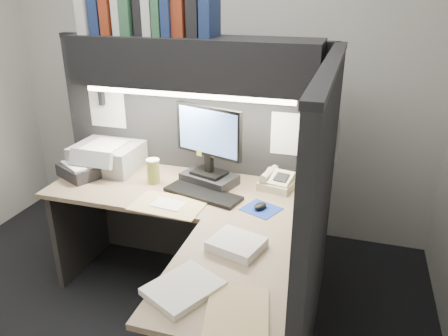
{
  "coord_description": "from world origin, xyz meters",
  "views": [
    {
      "loc": [
        1.1,
        -1.77,
        1.92
      ],
      "look_at": [
        0.39,
        0.51,
        0.93
      ],
      "focal_mm": 35.0,
      "sensor_mm": 36.0,
      "label": 1
    }
  ],
  "objects": [
    {
      "name": "telephone",
      "position": [
        0.68,
        0.76,
        0.77
      ],
      "size": [
        0.24,
        0.25,
        0.08
      ],
      "primitive_type": "cube",
      "rotation": [
        0.0,
        0.0,
        -0.21
      ],
      "color": "beige",
      "rests_on": "desk"
    },
    {
      "name": "desk",
      "position": [
        0.43,
        -0.0,
        0.44
      ],
      "size": [
        1.7,
        1.53,
        0.73
      ],
      "color": "#977860",
      "rests_on": "floor"
    },
    {
      "name": "paper_stack_a",
      "position": [
        0.62,
        0.0,
        0.75
      ],
      "size": [
        0.29,
        0.27,
        0.05
      ],
      "primitive_type": "cube",
      "rotation": [
        0.0,
        0.0,
        -0.28
      ],
      "color": "white",
      "rests_on": "desk"
    },
    {
      "name": "pinned_papers",
      "position": [
        0.42,
        0.56,
        1.05
      ],
      "size": [
        1.76,
        1.31,
        0.51
      ],
      "color": "white",
      "rests_on": "partition_back"
    },
    {
      "name": "overhead_shelf",
      "position": [
        0.12,
        0.75,
        1.5
      ],
      "size": [
        1.55,
        0.34,
        0.3
      ],
      "primitive_type": "cube",
      "color": "black",
      "rests_on": "partition_back"
    },
    {
      "name": "partition_back",
      "position": [
        0.03,
        0.93,
        0.8
      ],
      "size": [
        1.9,
        0.06,
        1.6
      ],
      "primitive_type": "cube",
      "color": "black",
      "rests_on": "floor"
    },
    {
      "name": "open_folder",
      "position": [
        0.11,
        0.32,
        0.73
      ],
      "size": [
        0.43,
        0.29,
        0.01
      ],
      "primitive_type": "cube",
      "rotation": [
        0.0,
        0.0,
        -0.05
      ],
      "color": "tan",
      "rests_on": "desk"
    },
    {
      "name": "mousepad",
      "position": [
        0.64,
        0.44,
        0.73
      ],
      "size": [
        0.25,
        0.24,
        0.0
      ],
      "primitive_type": "cube",
      "rotation": [
        0.0,
        0.0,
        -0.4
      ],
      "color": "navy",
      "rests_on": "desk"
    },
    {
      "name": "notebook_stack",
      "position": [
        -0.63,
        0.55,
        0.77
      ],
      "size": [
        0.35,
        0.33,
        0.08
      ],
      "primitive_type": "cube",
      "rotation": [
        0.0,
        0.0,
        -0.45
      ],
      "color": "black",
      "rests_on": "desk"
    },
    {
      "name": "task_light_tube",
      "position": [
        0.12,
        0.61,
        1.33
      ],
      "size": [
        1.32,
        0.04,
        0.04
      ],
      "primitive_type": "cylinder",
      "rotation": [
        0.0,
        1.57,
        0.0
      ],
      "color": "white",
      "rests_on": "overhead_shelf"
    },
    {
      "name": "mouse",
      "position": [
        0.64,
        0.44,
        0.75
      ],
      "size": [
        0.09,
        0.11,
        0.03
      ],
      "primitive_type": "ellipsoid",
      "rotation": [
        0.0,
        0.0,
        -0.4
      ],
      "color": "black",
      "rests_on": "mousepad"
    },
    {
      "name": "wall_back",
      "position": [
        0.0,
        1.5,
        1.35
      ],
      "size": [
        3.5,
        0.04,
        2.7
      ],
      "primitive_type": "cube",
      "color": "beige",
      "rests_on": "floor"
    },
    {
      "name": "monitor",
      "position": [
        0.24,
        0.68,
        0.94
      ],
      "size": [
        0.47,
        0.31,
        0.52
      ],
      "rotation": [
        0.0,
        0.0,
        -0.31
      ],
      "color": "black",
      "rests_on": "desk"
    },
    {
      "name": "paper_stack_b",
      "position": [
        0.49,
        -0.38,
        0.74
      ],
      "size": [
        0.35,
        0.37,
        0.03
      ],
      "primitive_type": "cube",
      "rotation": [
        0.0,
        0.0,
        -0.48
      ],
      "color": "white",
      "rests_on": "desk"
    },
    {
      "name": "partition_right",
      "position": [
        0.98,
        0.18,
        0.8
      ],
      "size": [
        0.06,
        1.5,
        1.6
      ],
      "primitive_type": "cube",
      "color": "black",
      "rests_on": "floor"
    },
    {
      "name": "keyboard",
      "position": [
        0.26,
        0.51,
        0.74
      ],
      "size": [
        0.52,
        0.29,
        0.02
      ],
      "primitive_type": "cube",
      "rotation": [
        0.0,
        0.0,
        -0.26
      ],
      "color": "black",
      "rests_on": "desk"
    },
    {
      "name": "binder_row",
      "position": [
        -0.16,
        0.75,
        1.79
      ],
      "size": [
        0.85,
        0.26,
        0.31
      ],
      "color": "beige",
      "rests_on": "overhead_shelf"
    },
    {
      "name": "manila_stack",
      "position": [
        0.74,
        -0.45,
        0.74
      ],
      "size": [
        0.3,
        0.35,
        0.02
      ],
      "primitive_type": "cube",
      "rotation": [
        0.0,
        0.0,
        0.2
      ],
      "color": "tan",
      "rests_on": "desk"
    },
    {
      "name": "floor",
      "position": [
        0.0,
        0.0,
        0.0
      ],
      "size": [
        3.5,
        3.5,
        0.0
      ],
      "primitive_type": "plane",
      "color": "black",
      "rests_on": "ground"
    },
    {
      "name": "printer",
      "position": [
        -0.53,
        0.74,
        0.82
      ],
      "size": [
        0.45,
        0.38,
        0.18
      ],
      "primitive_type": "cube",
      "rotation": [
        0.0,
        0.0,
        -0.01
      ],
      "color": "#999C9F",
      "rests_on": "desk"
    },
    {
      "name": "coffee_cup",
      "position": [
        -0.12,
        0.6,
        0.81
      ],
      "size": [
        0.1,
        0.1,
        0.15
      ],
      "primitive_type": "cylinder",
      "rotation": [
        0.0,
        0.0,
        0.29
      ],
      "color": "#ABA044",
      "rests_on": "desk"
    }
  ]
}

